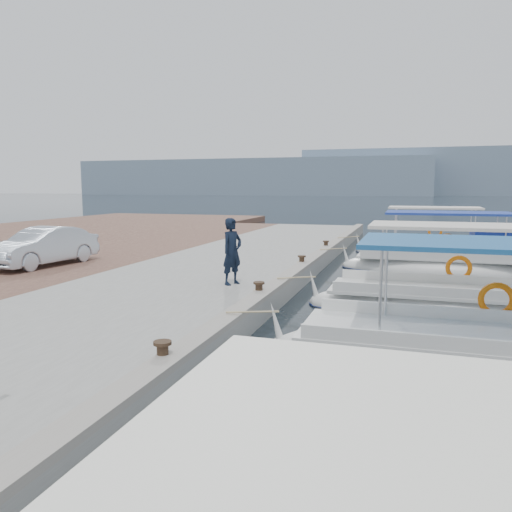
{
  "coord_description": "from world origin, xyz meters",
  "views": [
    {
      "loc": [
        3.18,
        -10.04,
        3.13
      ],
      "look_at": [
        -1.0,
        3.34,
        1.2
      ],
      "focal_mm": 35.0,
      "sensor_mm": 36.0,
      "label": 1
    }
  ],
  "objects_px": {
    "fisherman": "(232,251)",
    "parked_car": "(43,246)",
    "fishing_caique_d": "(443,266)",
    "fishing_caique_b": "(486,362)",
    "fishing_caique_c": "(448,308)",
    "fishing_caique_e": "(429,252)"
  },
  "relations": [
    {
      "from": "fishing_caique_b",
      "to": "fishing_caique_c",
      "type": "height_order",
      "value": "same"
    },
    {
      "from": "fishing_caique_c",
      "to": "fishing_caique_e",
      "type": "bearing_deg",
      "value": 90.65
    },
    {
      "from": "fishing_caique_c",
      "to": "parked_car",
      "type": "bearing_deg",
      "value": 176.58
    },
    {
      "from": "parked_car",
      "to": "fisherman",
      "type": "bearing_deg",
      "value": -2.96
    },
    {
      "from": "fishing_caique_c",
      "to": "parked_car",
      "type": "relative_size",
      "value": 1.8
    },
    {
      "from": "fishing_caique_e",
      "to": "fisherman",
      "type": "distance_m",
      "value": 13.34
    },
    {
      "from": "fisherman",
      "to": "parked_car",
      "type": "relative_size",
      "value": 0.46
    },
    {
      "from": "fisherman",
      "to": "fishing_caique_e",
      "type": "bearing_deg",
      "value": 0.46
    },
    {
      "from": "fishing_caique_b",
      "to": "fishing_caique_e",
      "type": "height_order",
      "value": "same"
    },
    {
      "from": "fishing_caique_d",
      "to": "fishing_caique_b",
      "type": "bearing_deg",
      "value": -89.33
    },
    {
      "from": "parked_car",
      "to": "fishing_caique_b",
      "type": "bearing_deg",
      "value": -13.05
    },
    {
      "from": "fishing_caique_c",
      "to": "fisherman",
      "type": "distance_m",
      "value": 5.74
    },
    {
      "from": "fishing_caique_b",
      "to": "parked_car",
      "type": "bearing_deg",
      "value": 160.29
    },
    {
      "from": "fishing_caique_c",
      "to": "fishing_caique_d",
      "type": "relative_size",
      "value": 0.96
    },
    {
      "from": "fishing_caique_c",
      "to": "fisherman",
      "type": "height_order",
      "value": "fisherman"
    },
    {
      "from": "fishing_caique_d",
      "to": "parked_car",
      "type": "xyz_separation_m",
      "value": [
        -13.07,
        -5.9,
        0.96
      ]
    },
    {
      "from": "fishing_caique_b",
      "to": "fishing_caique_c",
      "type": "distance_m",
      "value": 3.98
    },
    {
      "from": "fishing_caique_d",
      "to": "fishing_caique_c",
      "type": "bearing_deg",
      "value": -92.07
    },
    {
      "from": "fishing_caique_b",
      "to": "parked_car",
      "type": "distance_m",
      "value": 14.05
    },
    {
      "from": "fishing_caique_d",
      "to": "fishing_caique_e",
      "type": "height_order",
      "value": "same"
    },
    {
      "from": "fishing_caique_b",
      "to": "fishing_caique_e",
      "type": "xyz_separation_m",
      "value": [
        -0.5,
        15.61,
        0.0
      ]
    },
    {
      "from": "fishing_caique_d",
      "to": "fisherman",
      "type": "relative_size",
      "value": 4.05
    }
  ]
}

